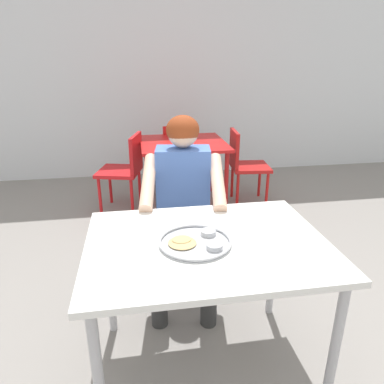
# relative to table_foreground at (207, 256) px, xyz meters

# --- Properties ---
(ground_plane) EXTENTS (12.00, 12.00, 0.05)m
(ground_plane) POSITION_rel_table_foreground_xyz_m (0.08, -0.06, -0.70)
(ground_plane) COLOR gray
(back_wall) EXTENTS (12.00, 0.12, 3.40)m
(back_wall) POSITION_rel_table_foreground_xyz_m (0.08, 3.46, 1.03)
(back_wall) COLOR silver
(back_wall) RESTS_ON ground
(table_foreground) EXTENTS (1.11, 0.82, 0.75)m
(table_foreground) POSITION_rel_table_foreground_xyz_m (0.00, 0.00, 0.00)
(table_foreground) COLOR white
(table_foreground) RESTS_ON ground
(thali_tray) EXTENTS (0.33, 0.33, 0.03)m
(thali_tray) POSITION_rel_table_foreground_xyz_m (-0.06, -0.02, 0.09)
(thali_tray) COLOR #B7BABF
(thali_tray) RESTS_ON table_foreground
(chair_foreground) EXTENTS (0.46, 0.46, 0.82)m
(chair_foreground) POSITION_rel_table_foreground_xyz_m (0.00, 0.85, -0.19)
(chair_foreground) COLOR #3F3F44
(chair_foreground) RESTS_ON ground
(diner_foreground) EXTENTS (0.55, 0.59, 1.22)m
(diner_foreground) POSITION_rel_table_foreground_xyz_m (-0.02, 0.64, 0.05)
(diner_foreground) COLOR #2F2F2F
(diner_foreground) RESTS_ON ground
(table_background_red) EXTENTS (0.89, 0.86, 0.71)m
(table_background_red) POSITION_rel_table_foreground_xyz_m (0.20, 2.22, -0.04)
(table_background_red) COLOR red
(table_background_red) RESTS_ON ground
(chair_red_left) EXTENTS (0.51, 0.52, 0.82)m
(chair_red_left) POSITION_rel_table_foreground_xyz_m (-0.41, 2.18, -0.19)
(chair_red_left) COLOR red
(chair_red_left) RESTS_ON ground
(chair_red_right) EXTENTS (0.44, 0.45, 0.82)m
(chair_red_right) POSITION_rel_table_foreground_xyz_m (0.86, 2.19, -0.20)
(chair_red_right) COLOR red
(chair_red_right) RESTS_ON ground
(chair_red_far) EXTENTS (0.49, 0.51, 0.81)m
(chair_red_far) POSITION_rel_table_foreground_xyz_m (0.19, 2.79, -0.21)
(chair_red_far) COLOR red
(chair_red_far) RESTS_ON ground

